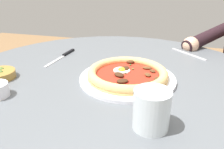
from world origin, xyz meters
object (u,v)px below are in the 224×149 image
Objects in this scene: pizza_on_plate at (128,75)px; water_glass at (151,112)px; dining_table at (111,122)px; fork_utensil at (188,54)px; steak_knife at (65,55)px.

water_glass is (0.09, -0.22, 0.02)m from pizza_on_plate.
fork_utensil is at bearing 51.76° from dining_table.
pizza_on_plate is 0.33m from steak_knife.
dining_table is 0.19m from pizza_on_plate.
steak_knife is at bearing 145.18° from dining_table.
steak_knife is (-0.29, 0.16, -0.01)m from pizza_on_plate.
pizza_on_plate is at bearing 113.18° from water_glass.
water_glass reaches higher than pizza_on_plate.
water_glass reaches higher than dining_table.
dining_table is 0.33m from water_glass.
fork_utensil is (0.19, 0.30, -0.02)m from pizza_on_plate.
fork_utensil is at bearing 57.48° from pizza_on_plate.
fork_utensil is at bearing 16.66° from steak_knife.
dining_table is at bearing 124.33° from water_glass.
water_glass is at bearing -100.73° from fork_utensil.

